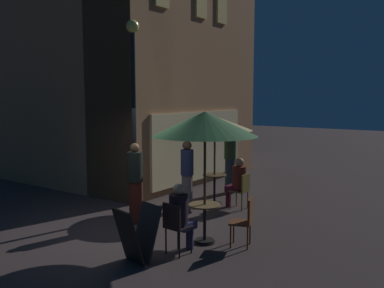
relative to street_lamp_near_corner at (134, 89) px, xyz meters
name	(u,v)px	position (x,y,z in m)	size (l,w,h in m)	color
ground_plane	(135,233)	(-0.99, -0.91, -2.94)	(60.00, 60.00, 0.00)	#382E2D
cafe_building	(128,61)	(2.71, 2.72, 0.95)	(6.69, 6.82, 7.79)	#A2714A
street_lamp_near_corner	(134,89)	(0.00, 0.00, 0.00)	(0.29, 0.29, 4.48)	black
menu_sandwich_board	(137,234)	(-2.11, -1.98, -2.46)	(0.77, 0.69, 0.94)	black
cafe_table_0	(214,185)	(1.86, -1.04, -2.43)	(0.61, 0.61, 0.78)	black
cafe_table_1	(205,217)	(-0.67, -2.39, -2.45)	(0.62, 0.62, 0.75)	black
patio_umbrella_0	(215,124)	(1.86, -1.04, -0.86)	(1.91, 1.91, 2.28)	black
patio_umbrella_1	(205,124)	(-0.67, -2.39, -0.69)	(1.96, 1.96, 2.50)	black
cafe_chair_0	(242,188)	(1.86, -1.84, -2.41)	(0.40, 0.40, 0.89)	brown
cafe_chair_1	(245,218)	(-0.42, -3.12, -2.39)	(0.49, 0.49, 0.92)	brown
cafe_chair_2	(175,223)	(-1.49, -2.31, -2.37)	(0.43, 0.43, 0.93)	black
patron_seated_0	(237,180)	(1.86, -1.70, -2.22)	(0.35, 0.54, 1.27)	#4B1025
patron_seated_1	(181,214)	(-1.35, -2.32, -2.23)	(0.54, 0.37, 1.26)	#2A2A4F
patron_standing_2	(187,174)	(1.07, -0.74, -2.07)	(0.32, 0.32, 1.70)	slate
patron_standing_3	(135,183)	(-0.48, -0.45, -2.05)	(0.33, 0.33, 1.77)	#541E15
patron_standing_4	(230,162)	(3.22, -0.72, -2.03)	(0.35, 0.35, 1.80)	#263744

